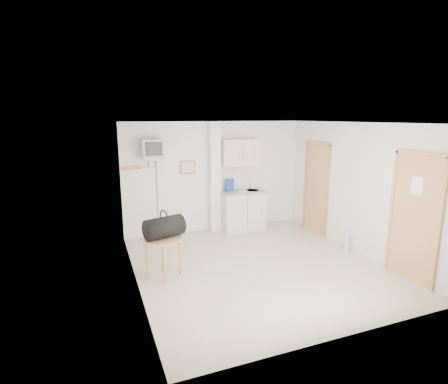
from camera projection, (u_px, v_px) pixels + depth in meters
name	position (u px, v px, depth m)	size (l,w,h in m)	color
ground	(257.00, 265.00, 6.25)	(4.50, 4.50, 0.00)	#BDB096
room_envelope	(269.00, 179.00, 6.09)	(4.24, 4.54, 2.55)	white
kitchenette	(242.00, 196.00, 8.11)	(1.03, 0.58, 2.10)	silver
crt_television	(152.00, 150.00, 7.18)	(0.44, 0.45, 2.15)	slate
round_table	(163.00, 243.00, 5.69)	(0.63, 0.63, 0.67)	#AE764C
duffel_bag	(164.00, 227.00, 5.65)	(0.70, 0.52, 0.47)	black
water_bottle	(347.00, 242.00, 6.93)	(0.12, 0.12, 0.37)	#9FC1D3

